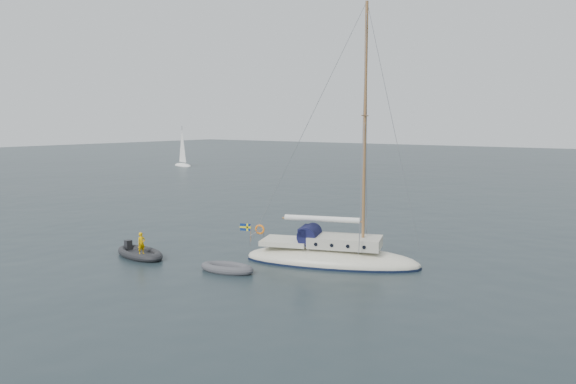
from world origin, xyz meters
The scene contains 5 objects.
ground centered at (0.00, 0.00, 0.00)m, with size 300.00×300.00×0.00m, color black.
sailboat centered at (0.94, 1.88, 1.10)m, with size 10.21×3.06×14.54m.
dinghy centered at (-2.59, -2.73, 0.19)m, with size 3.06×1.38×0.44m.
rib centered at (-8.89, -3.26, 0.23)m, with size 3.96×1.80×1.48m.
distant_yacht_a centered at (-55.14, 44.07, 3.15)m, with size 5.56×2.97×7.37m.
Camera 1 is at (16.66, -23.92, 7.82)m, focal length 35.00 mm.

